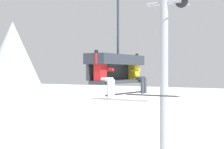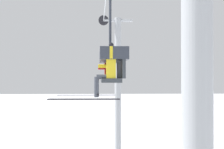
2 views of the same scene
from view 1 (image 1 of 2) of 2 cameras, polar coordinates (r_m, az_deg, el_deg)
mountain_peak_central at (r=67.70m, az=-16.21°, el=2.27°), size 13.21×13.21×14.77m
lift_tower_far at (r=15.17m, az=8.69°, el=-2.79°), size 0.36×1.88×8.60m
chairlift_chair at (r=10.17m, az=0.65°, el=1.82°), size 2.35×0.74×3.69m
skier_red at (r=9.24m, az=-1.35°, el=0.09°), size 0.48×1.70×1.34m
skier_yellow at (r=10.90m, az=4.26°, el=0.16°), size 0.48×1.70×1.34m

